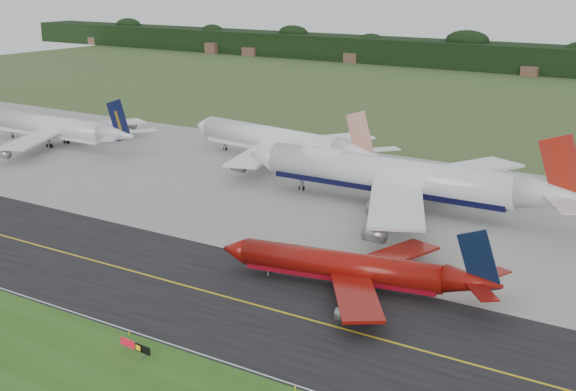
{
  "coord_description": "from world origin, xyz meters",
  "views": [
    {
      "loc": [
        71.94,
        -86.27,
        44.25
      ],
      "look_at": [
        0.19,
        22.0,
        7.66
      ],
      "focal_mm": 50.0,
      "sensor_mm": 36.0,
      "label": 1
    }
  ],
  "objects_px": {
    "jet_ba_747": "(399,177)",
    "jet_red_737": "(356,269)",
    "taxiway_sign": "(135,346)",
    "jet_navy_gold": "(56,128)",
    "jet_star_tail": "(280,141)"
  },
  "relations": [
    {
      "from": "jet_ba_747",
      "to": "jet_red_737",
      "type": "relative_size",
      "value": 1.7
    },
    {
      "from": "jet_ba_747",
      "to": "taxiway_sign",
      "type": "height_order",
      "value": "jet_ba_747"
    },
    {
      "from": "jet_navy_gold",
      "to": "taxiway_sign",
      "type": "distance_m",
      "value": 126.1
    },
    {
      "from": "jet_ba_747",
      "to": "jet_star_tail",
      "type": "bearing_deg",
      "value": 155.24
    },
    {
      "from": "jet_red_737",
      "to": "jet_star_tail",
      "type": "height_order",
      "value": "jet_star_tail"
    },
    {
      "from": "jet_navy_gold",
      "to": "jet_star_tail",
      "type": "distance_m",
      "value": 61.43
    },
    {
      "from": "jet_star_tail",
      "to": "taxiway_sign",
      "type": "bearing_deg",
      "value": -65.71
    },
    {
      "from": "jet_ba_747",
      "to": "jet_navy_gold",
      "type": "relative_size",
      "value": 1.3
    },
    {
      "from": "jet_red_737",
      "to": "taxiway_sign",
      "type": "height_order",
      "value": "jet_red_737"
    },
    {
      "from": "jet_ba_747",
      "to": "taxiway_sign",
      "type": "xyz_separation_m",
      "value": [
        1.33,
        -73.57,
        -4.9
      ]
    },
    {
      "from": "jet_star_tail",
      "to": "taxiway_sign",
      "type": "relative_size",
      "value": 11.46
    },
    {
      "from": "taxiway_sign",
      "to": "jet_star_tail",
      "type": "bearing_deg",
      "value": 114.29
    },
    {
      "from": "jet_navy_gold",
      "to": "jet_ba_747",
      "type": "bearing_deg",
      "value": -1.25
    },
    {
      "from": "jet_red_737",
      "to": "jet_ba_747",
      "type": "bearing_deg",
      "value": 107.87
    },
    {
      "from": "jet_ba_747",
      "to": "jet_star_tail",
      "type": "height_order",
      "value": "jet_ba_747"
    }
  ]
}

